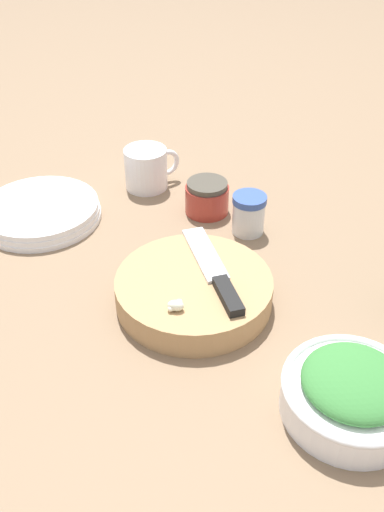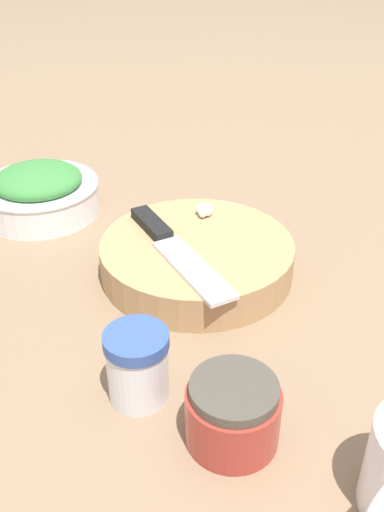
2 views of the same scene
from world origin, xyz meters
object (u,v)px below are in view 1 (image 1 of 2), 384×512
Objects in this scene: plate_stack at (41,212)px; honey_jar at (207,197)px; coffee_mug at (147,168)px; herb_bowl at (352,393)px; chef_knife at (216,273)px; garlic_cloves at (176,305)px; cutting_board at (194,290)px; spice_jar at (249,214)px.

honey_jar is at bearing 48.69° from plate_stack.
coffee_mug is at bearing 76.18° from plate_stack.
coffee_mug reaches higher than herb_bowl.
herb_bowl is at bearing -19.11° from coffee_mug.
chef_knife reaches higher than plate_stack.
chef_knife is 0.38m from plate_stack.
herb_bowl reaches higher than honey_jar.
garlic_cloves is 0.32m from honey_jar.
herb_bowl is at bearing 1.24° from plate_stack.
honey_jar is at bearing 125.04° from garlic_cloves.
chef_knife is 0.26m from herb_bowl.
garlic_cloves is at bearing -37.01° from coffee_mug.
chef_knife is 0.36m from coffee_mug.
spice_jar reaches higher than cutting_board.
spice_jar is 0.33× the size of plate_stack.
spice_jar is at bearing 3.52° from coffee_mug.
garlic_cloves is 0.38× the size of honey_jar.
garlic_cloves is at bearing -5.33° from plate_stack.
plate_stack is at bearing -178.76° from herb_bowl.
cutting_board reaches higher than plate_stack.
spice_jar is (-0.08, 0.17, -0.01)m from chef_knife.
coffee_mug is at bearing 142.99° from garlic_cloves.
honey_jar reaches higher than garlic_cloves.
cutting_board is at bearing -31.39° from coffee_mug.
plate_stack is (-0.05, -0.21, -0.03)m from coffee_mug.
honey_jar is (-0.43, 0.21, -0.00)m from herb_bowl.
coffee_mug is (-0.30, 0.18, 0.02)m from cutting_board.
herb_bowl reaches higher than plate_stack.
chef_knife is at bearing 170.47° from herb_bowl.
coffee_mug reaches higher than chef_knife.
honey_jar is at bearing 75.22° from chef_knife.
coffee_mug is at bearing 93.47° from chef_knife.
herb_bowl is (0.25, -0.04, -0.01)m from chef_knife.
chef_knife is at bearing -65.59° from spice_jar.
chef_knife is 1.79× the size of coffee_mug.
cutting_board is at bearing 4.53° from plate_stack.
cutting_board is at bearing 112.85° from garlic_cloves.
coffee_mug is (-0.57, 0.20, 0.01)m from herb_bowl.
plate_stack is (-0.63, -0.01, -0.02)m from herb_bowl.
garlic_cloves reaches higher than plate_stack.
chef_knife is 1.18× the size of herb_bowl.
coffee_mug reaches higher than plate_stack.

